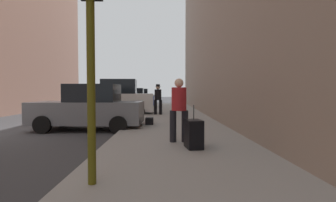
{
  "coord_description": "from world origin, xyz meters",
  "views": [
    {
      "loc": [
        5.56,
        -9.56,
        1.52
      ],
      "look_at": [
        5.82,
        6.55,
        0.91
      ],
      "focal_mm": 28.0,
      "sensor_mm": 36.0,
      "label": 1
    }
  ],
  "objects_px": {
    "pedestrian_with_fedora": "(158,98)",
    "rolling_suitcase": "(194,134)",
    "pedestrian_in_red_jacket": "(179,107)",
    "duffel_bag": "(149,121)",
    "parked_blue_sedan": "(131,99)",
    "fire_hydrant": "(139,114)",
    "parked_silver_sedan": "(138,97)",
    "parked_gray_coupe": "(89,108)",
    "parked_white_van": "(117,99)",
    "traffic_light": "(90,5)"
  },
  "relations": [
    {
      "from": "fire_hydrant",
      "to": "parked_white_van",
      "type": "bearing_deg",
      "value": 111.93
    },
    {
      "from": "parked_blue_sedan",
      "to": "duffel_bag",
      "type": "xyz_separation_m",
      "value": [
        2.32,
        -12.55,
        -0.56
      ]
    },
    {
      "from": "pedestrian_in_red_jacket",
      "to": "duffel_bag",
      "type": "bearing_deg",
      "value": 104.98
    },
    {
      "from": "parked_blue_sedan",
      "to": "fire_hydrant",
      "type": "distance_m",
      "value": 11.64
    },
    {
      "from": "parked_gray_coupe",
      "to": "traffic_light",
      "type": "relative_size",
      "value": 1.18
    },
    {
      "from": "pedestrian_in_red_jacket",
      "to": "parked_blue_sedan",
      "type": "bearing_deg",
      "value": 101.53
    },
    {
      "from": "parked_silver_sedan",
      "to": "fire_hydrant",
      "type": "relative_size",
      "value": 6.0
    },
    {
      "from": "pedestrian_with_fedora",
      "to": "rolling_suitcase",
      "type": "distance_m",
      "value": 9.21
    },
    {
      "from": "parked_white_van",
      "to": "pedestrian_with_fedora",
      "type": "xyz_separation_m",
      "value": [
        2.57,
        -0.92,
        0.1
      ]
    },
    {
      "from": "parked_white_van",
      "to": "pedestrian_with_fedora",
      "type": "height_order",
      "value": "parked_white_van"
    },
    {
      "from": "parked_blue_sedan",
      "to": "pedestrian_with_fedora",
      "type": "relative_size",
      "value": 2.38
    },
    {
      "from": "fire_hydrant",
      "to": "rolling_suitcase",
      "type": "relative_size",
      "value": 0.68
    },
    {
      "from": "parked_gray_coupe",
      "to": "fire_hydrant",
      "type": "distance_m",
      "value": 2.4
    },
    {
      "from": "traffic_light",
      "to": "pedestrian_with_fedora",
      "type": "distance_m",
      "value": 11.66
    },
    {
      "from": "parked_gray_coupe",
      "to": "traffic_light",
      "type": "distance_m",
      "value": 6.96
    },
    {
      "from": "parked_silver_sedan",
      "to": "rolling_suitcase",
      "type": "distance_m",
      "value": 23.63
    },
    {
      "from": "parked_white_van",
      "to": "duffel_bag",
      "type": "bearing_deg",
      "value": -67.25
    },
    {
      "from": "parked_white_van",
      "to": "traffic_light",
      "type": "distance_m",
      "value": 12.71
    },
    {
      "from": "parked_silver_sedan",
      "to": "rolling_suitcase",
      "type": "bearing_deg",
      "value": -81.16
    },
    {
      "from": "parked_silver_sedan",
      "to": "parked_blue_sedan",
      "type": "bearing_deg",
      "value": -90.0
    },
    {
      "from": "duffel_bag",
      "to": "traffic_light",
      "type": "bearing_deg",
      "value": -93.86
    },
    {
      "from": "parked_gray_coupe",
      "to": "duffel_bag",
      "type": "distance_m",
      "value": 2.44
    },
    {
      "from": "pedestrian_in_red_jacket",
      "to": "duffel_bag",
      "type": "distance_m",
      "value": 3.96
    },
    {
      "from": "parked_silver_sedan",
      "to": "rolling_suitcase",
      "type": "xyz_separation_m",
      "value": [
        3.63,
        -23.34,
        -0.36
      ]
    },
    {
      "from": "pedestrian_in_red_jacket",
      "to": "rolling_suitcase",
      "type": "bearing_deg",
      "value": -68.4
    },
    {
      "from": "pedestrian_with_fedora",
      "to": "duffel_bag",
      "type": "height_order",
      "value": "pedestrian_with_fedora"
    },
    {
      "from": "pedestrian_in_red_jacket",
      "to": "rolling_suitcase",
      "type": "relative_size",
      "value": 1.64
    },
    {
      "from": "parked_gray_coupe",
      "to": "pedestrian_in_red_jacket",
      "type": "xyz_separation_m",
      "value": [
        3.32,
        -3.26,
        0.26
      ]
    },
    {
      "from": "parked_white_van",
      "to": "fire_hydrant",
      "type": "bearing_deg",
      "value": -68.07
    },
    {
      "from": "pedestrian_in_red_jacket",
      "to": "rolling_suitcase",
      "type": "distance_m",
      "value": 1.04
    },
    {
      "from": "parked_white_van",
      "to": "rolling_suitcase",
      "type": "xyz_separation_m",
      "value": [
        3.63,
        -10.05,
        -0.54
      ]
    },
    {
      "from": "rolling_suitcase",
      "to": "duffel_bag",
      "type": "bearing_deg",
      "value": 106.16
    },
    {
      "from": "parked_white_van",
      "to": "parked_silver_sedan",
      "type": "relative_size",
      "value": 1.1
    },
    {
      "from": "parked_blue_sedan",
      "to": "fire_hydrant",
      "type": "xyz_separation_m",
      "value": [
        1.8,
        -11.49,
        -0.35
      ]
    },
    {
      "from": "rolling_suitcase",
      "to": "fire_hydrant",
      "type": "bearing_deg",
      "value": 108.14
    },
    {
      "from": "pedestrian_in_red_jacket",
      "to": "duffel_bag",
      "type": "xyz_separation_m",
      "value": [
        -1.0,
        3.74,
        -0.81
      ]
    },
    {
      "from": "parked_blue_sedan",
      "to": "duffel_bag",
      "type": "distance_m",
      "value": 12.77
    },
    {
      "from": "parked_white_van",
      "to": "duffel_bag",
      "type": "distance_m",
      "value": 6.05
    },
    {
      "from": "traffic_light",
      "to": "fire_hydrant",
      "type": "bearing_deg",
      "value": 90.36
    },
    {
      "from": "parked_silver_sedan",
      "to": "traffic_light",
      "type": "relative_size",
      "value": 1.17
    },
    {
      "from": "fire_hydrant",
      "to": "pedestrian_with_fedora",
      "type": "xyz_separation_m",
      "value": [
        0.77,
        3.56,
        0.64
      ]
    },
    {
      "from": "parked_silver_sedan",
      "to": "duffel_bag",
      "type": "relative_size",
      "value": 9.61
    },
    {
      "from": "parked_white_van",
      "to": "pedestrian_in_red_jacket",
      "type": "relative_size",
      "value": 2.73
    },
    {
      "from": "rolling_suitcase",
      "to": "pedestrian_in_red_jacket",
      "type": "bearing_deg",
      "value": 111.6
    },
    {
      "from": "duffel_bag",
      "to": "pedestrian_in_red_jacket",
      "type": "bearing_deg",
      "value": -75.02
    },
    {
      "from": "pedestrian_with_fedora",
      "to": "duffel_bag",
      "type": "relative_size",
      "value": 4.04
    },
    {
      "from": "parked_blue_sedan",
      "to": "rolling_suitcase",
      "type": "xyz_separation_m",
      "value": [
        3.63,
        -17.07,
        -0.36
      ]
    },
    {
      "from": "parked_silver_sedan",
      "to": "duffel_bag",
      "type": "xyz_separation_m",
      "value": [
        2.32,
        -18.83,
        -0.56
      ]
    },
    {
      "from": "parked_gray_coupe",
      "to": "pedestrian_with_fedora",
      "type": "bearing_deg",
      "value": 63.2
    },
    {
      "from": "parked_gray_coupe",
      "to": "rolling_suitcase",
      "type": "height_order",
      "value": "parked_gray_coupe"
    }
  ]
}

